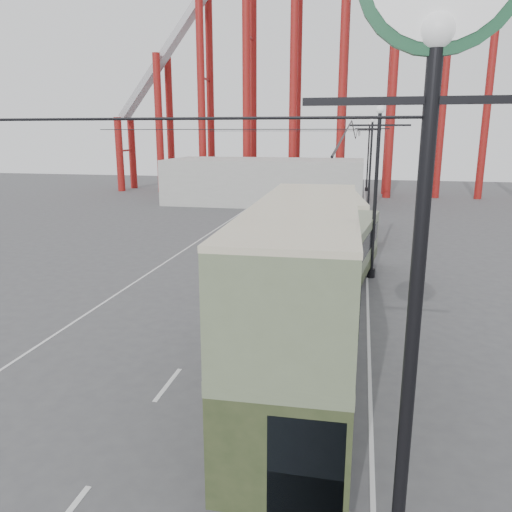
% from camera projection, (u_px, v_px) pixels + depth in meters
% --- Properties ---
extents(ground, '(160.00, 160.00, 0.00)m').
position_uv_depth(ground, '(146.00, 467.00, 12.13)').
color(ground, '#48484A').
rests_on(ground, ground).
extents(road_markings, '(12.52, 120.00, 0.01)m').
position_uv_depth(road_markings, '(264.00, 264.00, 31.01)').
color(road_markings, silver).
rests_on(road_markings, ground).
extents(lamp_post_near, '(3.20, 0.44, 10.80)m').
position_uv_depth(lamp_post_near, '(429.00, 137.00, 6.27)').
color(lamp_post_near, black).
rests_on(lamp_post_near, ground).
extents(lamp_post_mid, '(3.20, 0.44, 9.32)m').
position_uv_depth(lamp_post_mid, '(375.00, 194.00, 26.99)').
color(lamp_post_mid, black).
rests_on(lamp_post_mid, ground).
extents(lamp_post_far, '(3.20, 0.44, 9.32)m').
position_uv_depth(lamp_post_far, '(370.00, 168.00, 47.90)').
color(lamp_post_far, black).
rests_on(lamp_post_far, ground).
extents(lamp_post_distant, '(3.20, 0.44, 9.32)m').
position_uv_depth(lamp_post_distant, '(368.00, 157.00, 68.80)').
color(lamp_post_distant, black).
rests_on(lamp_post_distant, ground).
extents(roller_coaster, '(52.95, 5.00, 55.48)m').
position_uv_depth(roller_coaster, '(309.00, 7.00, 61.18)').
color(roller_coaster, maroon).
rests_on(roller_coaster, ground).
extents(fairground_shed, '(22.00, 10.00, 5.00)m').
position_uv_depth(fairground_shed, '(265.00, 181.00, 57.38)').
color(fairground_shed, '#A9A9A4').
rests_on(fairground_shed, ground).
extents(double_decker_bus, '(3.13, 11.26, 6.01)m').
position_uv_depth(double_decker_bus, '(303.00, 295.00, 14.37)').
color(double_decker_bus, '#2E3A1F').
rests_on(double_decker_bus, ground).
extents(single_decker_green, '(4.23, 11.97, 3.31)m').
position_uv_depth(single_decker_green, '(339.00, 254.00, 25.66)').
color(single_decker_green, '#697556').
rests_on(single_decker_green, ground).
extents(single_decker_cream, '(3.68, 10.18, 3.09)m').
position_uv_depth(single_decker_cream, '(344.00, 214.00, 39.14)').
color(single_decker_cream, beige).
rests_on(single_decker_cream, ground).
extents(pedestrian, '(0.74, 0.60, 1.77)m').
position_uv_depth(pedestrian, '(221.00, 310.00, 20.34)').
color(pedestrian, black).
rests_on(pedestrian, ground).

